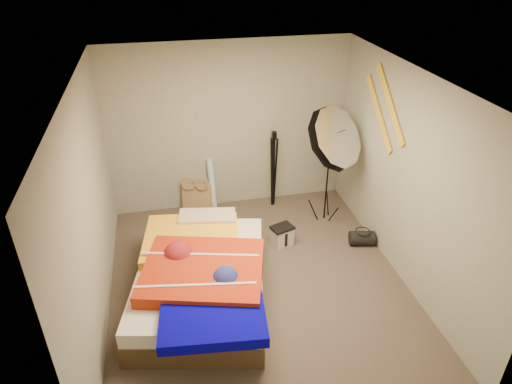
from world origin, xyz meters
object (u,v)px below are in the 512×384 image
object	(u,v)px
photo_umbrella	(331,140)
wrapping_roll	(212,185)
duffel_bag	(362,238)
bed	(202,278)
tote_bag	(197,197)
camera_case	(282,236)
camera_tripod	(273,164)

from	to	relation	value
photo_umbrella	wrapping_roll	bearing A→B (deg)	151.08
duffel_bag	photo_umbrella	world-z (taller)	photo_umbrella
bed	photo_umbrella	size ratio (longest dim) A/B	1.28
bed	tote_bag	bearing A→B (deg)	85.74
wrapping_roll	duffel_bag	xyz separation A→B (m)	(1.85, -1.40, -0.29)
camera_case	photo_umbrella	bearing A→B (deg)	5.86
camera_case	bed	distance (m)	1.43
bed	duffel_bag	bearing A→B (deg)	14.68
tote_bag	photo_umbrella	world-z (taller)	photo_umbrella
photo_umbrella	tote_bag	bearing A→B (deg)	154.45
tote_bag	camera_case	xyz separation A→B (m)	(1.02, -1.18, -0.08)
bed	camera_case	bearing A→B (deg)	34.60
tote_bag	duffel_bag	bearing A→B (deg)	-16.57
wrapping_roll	bed	world-z (taller)	wrapping_roll
tote_bag	camera_case	bearing A→B (deg)	-31.72
tote_bag	wrapping_roll	xyz separation A→B (m)	(0.24, 0.00, 0.18)
bed	camera_tripod	bearing A→B (deg)	54.90
wrapping_roll	camera_tripod	distance (m)	0.98
camera_case	duffel_bag	distance (m)	1.09
tote_bag	wrapping_roll	size ratio (longest dim) A/B	0.55
bed	camera_tripod	distance (m)	2.31
tote_bag	wrapping_roll	distance (m)	0.30
camera_case	camera_tripod	bearing A→B (deg)	63.50
duffel_bag	photo_umbrella	bearing A→B (deg)	133.40
tote_bag	bed	xyz separation A→B (m)	(-0.15, -1.98, 0.09)
camera_case	photo_umbrella	distance (m)	1.45
duffel_bag	wrapping_roll	bearing A→B (deg)	155.20
tote_bag	wrapping_roll	bearing A→B (deg)	17.21
wrapping_roll	camera_tripod	bearing A→B (deg)	-7.53
tote_bag	bed	world-z (taller)	bed
duffel_bag	camera_tripod	xyz separation A→B (m)	(-0.93, 1.28, 0.60)
tote_bag	bed	bearing A→B (deg)	-77.05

